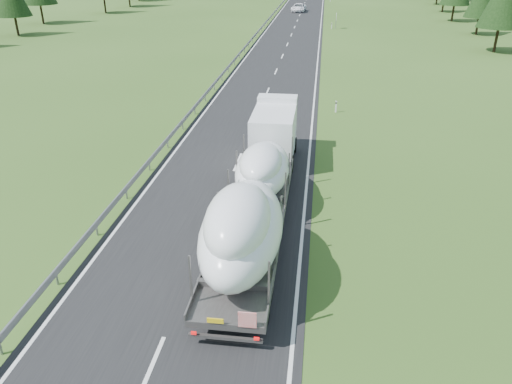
# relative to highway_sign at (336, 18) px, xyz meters

# --- Properties ---
(ground) EXTENTS (400.00, 400.00, 0.00)m
(ground) POSITION_rel_highway_sign_xyz_m (-7.20, -80.00, -1.81)
(ground) COLOR #31501A
(ground) RESTS_ON ground
(road_surface) EXTENTS (10.00, 400.00, 0.02)m
(road_surface) POSITION_rel_highway_sign_xyz_m (-7.20, 20.00, -1.80)
(road_surface) COLOR black
(road_surface) RESTS_ON ground
(guardrail) EXTENTS (0.10, 400.00, 0.76)m
(guardrail) POSITION_rel_highway_sign_xyz_m (-12.50, 19.94, -1.21)
(guardrail) COLOR slate
(guardrail) RESTS_ON ground
(highway_sign) EXTENTS (0.08, 0.90, 2.60)m
(highway_sign) POSITION_rel_highway_sign_xyz_m (0.00, 0.00, 0.00)
(highway_sign) COLOR slate
(highway_sign) RESTS_ON ground
(boat_truck) EXTENTS (3.21, 20.18, 4.62)m
(boat_truck) POSITION_rel_highway_sign_xyz_m (-4.90, -70.14, 0.54)
(boat_truck) COLOR white
(boat_truck) RESTS_ON ground
(distant_van) EXTENTS (3.26, 6.37, 1.72)m
(distant_van) POSITION_rel_highway_sign_xyz_m (-7.74, 25.26, -0.95)
(distant_van) COLOR white
(distant_van) RESTS_ON ground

